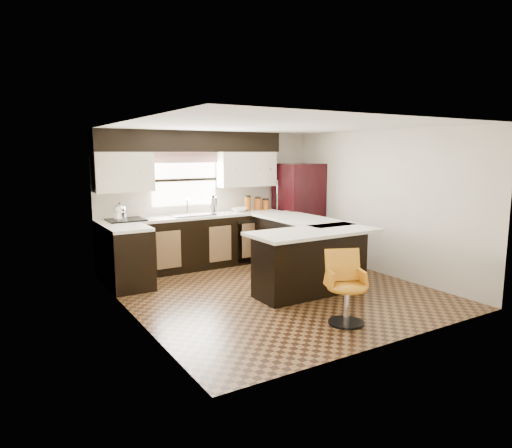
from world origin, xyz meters
TOP-DOWN VIEW (x-y plane):
  - floor at (0.00, 0.00)m, footprint 4.40×4.40m
  - ceiling at (0.00, 0.00)m, footprint 4.40×4.40m
  - wall_back at (0.00, 2.20)m, footprint 4.40×0.00m
  - wall_front at (0.00, -2.20)m, footprint 4.40×0.00m
  - wall_left at (-2.10, 0.00)m, footprint 0.00×4.40m
  - wall_right at (2.10, 0.00)m, footprint 0.00×4.40m
  - base_cab_back at (-0.45, 1.90)m, footprint 3.30×0.60m
  - base_cab_left at (-1.80, 1.25)m, footprint 0.60×0.70m
  - counter_back at (-0.45, 1.90)m, footprint 3.30×0.60m
  - counter_left at (-1.80, 1.25)m, footprint 0.60×0.70m
  - soffit at (-0.40, 2.03)m, footprint 3.40×0.35m
  - upper_cab_left at (-1.62, 2.03)m, footprint 0.94×0.35m
  - upper_cab_right at (0.68, 2.03)m, footprint 1.14×0.35m
  - window_pane at (-0.50, 2.18)m, footprint 1.20×0.02m
  - valance at (-0.50, 2.14)m, footprint 1.30×0.06m
  - sink at (-0.50, 1.88)m, footprint 0.75×0.45m
  - dishwasher at (0.55, 1.61)m, footprint 0.58×0.03m
  - cooktop at (-1.65, 1.88)m, footprint 0.58×0.50m
  - peninsula_long at (0.90, 0.62)m, footprint 0.60×1.95m
  - peninsula_return at (0.38, -0.35)m, footprint 1.65×0.60m
  - counter_pen_long at (0.95, 0.62)m, footprint 0.84×1.95m
  - counter_pen_return at (0.35, -0.44)m, footprint 1.89×0.84m
  - refrigerator at (1.69, 1.73)m, footprint 0.78×0.75m
  - bar_chair at (0.00, -1.53)m, footprint 0.61×0.61m
  - kettle at (-1.74, 1.88)m, footprint 0.20×0.20m
  - percolator at (-0.08, 1.90)m, footprint 0.14×0.14m
  - mixing_bowl at (0.46, 1.90)m, footprint 0.39×0.39m
  - canister_large at (0.65, 1.92)m, footprint 0.13×0.13m
  - canister_med at (0.87, 1.92)m, footprint 0.14×0.14m
  - canister_small at (1.05, 1.92)m, footprint 0.14×0.14m

SIDE VIEW (x-z plane):
  - floor at x=0.00m, z-range 0.00..0.00m
  - dishwasher at x=0.55m, z-range 0.04..0.82m
  - bar_chair at x=0.00m, z-range 0.00..0.88m
  - base_cab_back at x=-0.45m, z-range 0.00..0.90m
  - base_cab_left at x=-1.80m, z-range 0.00..0.90m
  - peninsula_long at x=0.90m, z-range 0.00..0.90m
  - peninsula_return at x=0.38m, z-range 0.00..0.90m
  - refrigerator at x=1.69m, z-range 0.00..1.82m
  - counter_back at x=-0.45m, z-range 0.90..0.94m
  - counter_left at x=-1.80m, z-range 0.90..0.94m
  - counter_pen_long at x=0.95m, z-range 0.90..0.94m
  - counter_pen_return at x=0.35m, z-range 0.90..0.94m
  - cooktop at x=-1.65m, z-range 0.94..0.97m
  - sink at x=-0.50m, z-range 0.95..0.98m
  - mixing_bowl at x=0.46m, z-range 0.95..1.02m
  - canister_small at x=1.05m, z-range 0.95..1.13m
  - canister_med at x=0.87m, z-range 0.95..1.17m
  - canister_large at x=0.65m, z-range 0.95..1.21m
  - percolator at x=-0.08m, z-range 0.95..1.24m
  - kettle at x=-1.74m, z-range 0.97..1.24m
  - wall_back at x=0.00m, z-range -1.00..3.40m
  - wall_front at x=0.00m, z-range -1.00..3.40m
  - wall_left at x=-2.10m, z-range -1.00..3.40m
  - wall_right at x=2.10m, z-range -1.00..3.40m
  - window_pane at x=-0.50m, z-range 1.10..2.00m
  - upper_cab_left at x=-1.62m, z-range 1.40..2.04m
  - upper_cab_right at x=0.68m, z-range 1.40..2.04m
  - valance at x=-0.50m, z-range 1.85..2.03m
  - soffit at x=-0.40m, z-range 2.04..2.40m
  - ceiling at x=0.00m, z-range 2.40..2.40m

